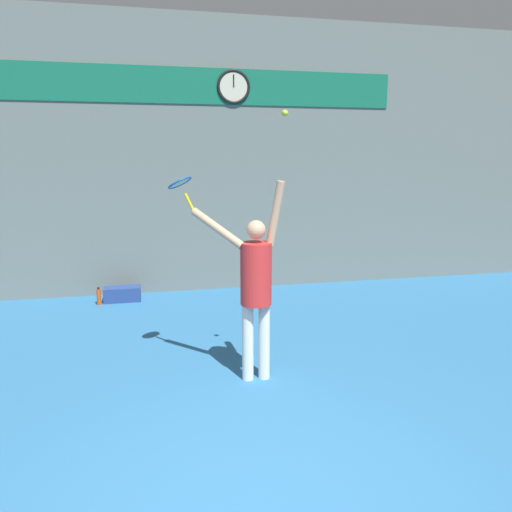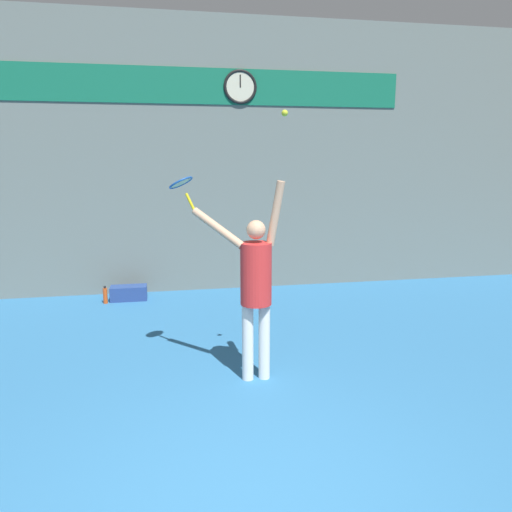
{
  "view_description": "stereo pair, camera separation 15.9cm",
  "coord_description": "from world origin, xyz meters",
  "px_view_note": "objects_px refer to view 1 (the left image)",
  "views": [
    {
      "loc": [
        -0.67,
        -2.87,
        2.5
      ],
      "look_at": [
        0.49,
        2.37,
        1.44
      ],
      "focal_mm": 35.0,
      "sensor_mm": 36.0,
      "label": 1
    },
    {
      "loc": [
        -0.52,
        -2.9,
        2.5
      ],
      "look_at": [
        0.49,
        2.37,
        1.44
      ],
      "focal_mm": 35.0,
      "sensor_mm": 36.0,
      "label": 2
    }
  ],
  "objects_px": {
    "tennis_player": "(255,282)",
    "tennis_ball": "(285,113)",
    "tennis_racket": "(181,185)",
    "water_bottle": "(99,297)",
    "scoreboard_clock": "(234,87)",
    "equipment_bag": "(122,294)"
  },
  "relations": [
    {
      "from": "tennis_player",
      "to": "tennis_ball",
      "type": "xyz_separation_m",
      "value": [
        0.28,
        -0.16,
        1.8
      ]
    },
    {
      "from": "tennis_racket",
      "to": "water_bottle",
      "type": "height_order",
      "value": "tennis_racket"
    },
    {
      "from": "scoreboard_clock",
      "to": "tennis_racket",
      "type": "bearing_deg",
      "value": -109.2
    },
    {
      "from": "tennis_racket",
      "to": "equipment_bag",
      "type": "height_order",
      "value": "tennis_racket"
    },
    {
      "from": "tennis_racket",
      "to": "tennis_player",
      "type": "bearing_deg",
      "value": -31.49
    },
    {
      "from": "scoreboard_clock",
      "to": "tennis_ball",
      "type": "bearing_deg",
      "value": -92.86
    },
    {
      "from": "scoreboard_clock",
      "to": "tennis_racket",
      "type": "xyz_separation_m",
      "value": [
        -1.24,
        -3.57,
        -1.56
      ]
    },
    {
      "from": "tennis_ball",
      "to": "scoreboard_clock",
      "type": "bearing_deg",
      "value": 87.14
    },
    {
      "from": "scoreboard_clock",
      "to": "tennis_player",
      "type": "xyz_separation_m",
      "value": [
        -0.49,
        -4.04,
        -2.61
      ]
    },
    {
      "from": "tennis_ball",
      "to": "equipment_bag",
      "type": "relative_size",
      "value": 0.11
    },
    {
      "from": "tennis_player",
      "to": "scoreboard_clock",
      "type": "bearing_deg",
      "value": 83.12
    },
    {
      "from": "scoreboard_clock",
      "to": "equipment_bag",
      "type": "distance_m",
      "value": 4.22
    },
    {
      "from": "tennis_racket",
      "to": "tennis_ball",
      "type": "distance_m",
      "value": 1.42
    },
    {
      "from": "scoreboard_clock",
      "to": "water_bottle",
      "type": "xyz_separation_m",
      "value": [
        -2.5,
        -0.6,
        -3.61
      ]
    },
    {
      "from": "tennis_ball",
      "to": "water_bottle",
      "type": "relative_size",
      "value": 0.22
    },
    {
      "from": "scoreboard_clock",
      "to": "equipment_bag",
      "type": "bearing_deg",
      "value": -168.1
    },
    {
      "from": "scoreboard_clock",
      "to": "water_bottle",
      "type": "distance_m",
      "value": 4.43
    },
    {
      "from": "tennis_player",
      "to": "tennis_ball",
      "type": "bearing_deg",
      "value": -29.35
    },
    {
      "from": "water_bottle",
      "to": "equipment_bag",
      "type": "xyz_separation_m",
      "value": [
        0.39,
        0.15,
        -0.02
      ]
    },
    {
      "from": "tennis_racket",
      "to": "water_bottle",
      "type": "relative_size",
      "value": 1.28
    },
    {
      "from": "tennis_ball",
      "to": "water_bottle",
      "type": "height_order",
      "value": "tennis_ball"
    },
    {
      "from": "tennis_ball",
      "to": "water_bottle",
      "type": "distance_m",
      "value": 5.1
    }
  ]
}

